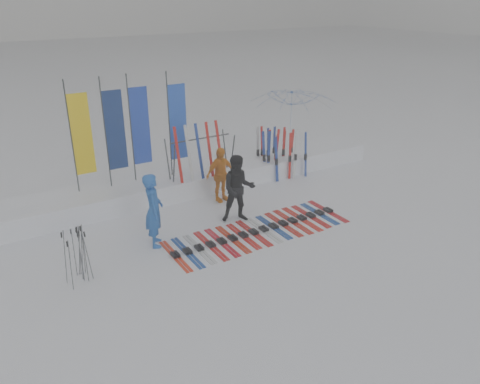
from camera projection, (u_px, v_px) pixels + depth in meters
ground at (267, 253)px, 11.47m from camera, size 120.00×120.00×0.00m
snow_bank at (186, 182)px, 14.96m from camera, size 14.00×1.60×0.60m
person_blue at (154, 210)px, 11.50m from camera, size 0.66×0.81×1.91m
person_black at (238, 189)px, 12.75m from camera, size 1.13×1.03×1.90m
person_yellow at (220, 175)px, 14.03m from camera, size 1.03×0.53×1.69m
tent_canopy at (293, 126)px, 16.95m from camera, size 4.02×4.05×2.81m
ski_row at (259, 231)px, 12.46m from camera, size 5.01×1.70×0.07m
pole_cluster at (79, 255)px, 10.21m from camera, size 0.56×0.65×1.25m
feather_flags at (129, 129)px, 13.55m from camera, size 3.41×0.21×3.20m
ski_rack at (200, 151)px, 14.39m from camera, size 2.04×0.80×1.23m
upright_skis at (277, 153)px, 16.02m from camera, size 1.49×1.17×1.70m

